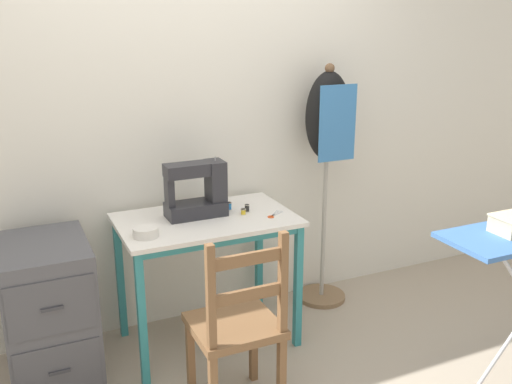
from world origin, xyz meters
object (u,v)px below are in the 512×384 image
object	(u,v)px
fabric_bowl	(146,232)
thread_spool_near_machine	(229,206)
thread_spool_far_edge	(247,208)
wooden_chair	(237,328)
thread_spool_mid_table	(243,212)
sewing_machine	(199,191)
dress_form	(328,133)
scissors	(273,215)
filing_cabinet	(50,313)

from	to	relation	value
fabric_bowl	thread_spool_near_machine	distance (m)	0.58
thread_spool_far_edge	wooden_chair	size ratio (longest dim) A/B	0.04
thread_spool_mid_table	fabric_bowl	bearing A→B (deg)	-169.91
sewing_machine	fabric_bowl	distance (m)	0.42
dress_form	thread_spool_far_edge	bearing A→B (deg)	-164.86
thread_spool_near_machine	wooden_chair	world-z (taller)	wooden_chair
thread_spool_mid_table	thread_spool_near_machine	bearing A→B (deg)	110.25
scissors	wooden_chair	size ratio (longest dim) A/B	0.13
scissors	filing_cabinet	world-z (taller)	scissors
sewing_machine	thread_spool_far_edge	xyz separation A→B (m)	(0.27, -0.05, -0.12)
fabric_bowl	thread_spool_near_machine	xyz separation A→B (m)	(0.54, 0.21, -0.00)
thread_spool_mid_table	thread_spool_far_edge	distance (m)	0.06
scissors	thread_spool_near_machine	size ratio (longest dim) A/B	2.68
scissors	thread_spool_near_machine	xyz separation A→B (m)	(-0.18, 0.20, 0.02)
sewing_machine	thread_spool_far_edge	world-z (taller)	sewing_machine
filing_cabinet	thread_spool_far_edge	bearing A→B (deg)	0.80
wooden_chair	dress_form	size ratio (longest dim) A/B	0.60
sewing_machine	fabric_bowl	xyz separation A→B (m)	(-0.35, -0.19, -0.12)
sewing_machine	fabric_bowl	bearing A→B (deg)	-151.57
thread_spool_near_machine	wooden_chair	distance (m)	0.84
fabric_bowl	filing_cabinet	xyz separation A→B (m)	(-0.49, 0.13, -0.41)
sewing_machine	scissors	bearing A→B (deg)	-25.52
thread_spool_far_edge	thread_spool_mid_table	bearing A→B (deg)	-135.94
sewing_machine	dress_form	bearing A→B (deg)	7.60
thread_spool_far_edge	filing_cabinet	distance (m)	1.18
fabric_bowl	dress_form	bearing A→B (deg)	14.02
wooden_chair	dress_form	world-z (taller)	dress_form
wooden_chair	filing_cabinet	world-z (taller)	wooden_chair
thread_spool_mid_table	scissors	bearing A→B (deg)	-31.63
wooden_chair	fabric_bowl	bearing A→B (deg)	119.07
thread_spool_far_edge	wooden_chair	xyz separation A→B (m)	(-0.34, -0.65, -0.34)
scissors	thread_spool_mid_table	distance (m)	0.17
scissors	thread_spool_near_machine	world-z (taller)	thread_spool_near_machine
scissors	thread_spool_mid_table	size ratio (longest dim) A/B	3.61
thread_spool_near_machine	thread_spool_far_edge	distance (m)	0.11
sewing_machine	filing_cabinet	world-z (taller)	sewing_machine
scissors	filing_cabinet	bearing A→B (deg)	174.75
wooden_chair	thread_spool_near_machine	bearing A→B (deg)	70.34
thread_spool_near_machine	scissors	bearing A→B (deg)	-47.17
filing_cabinet	dress_form	bearing A→B (deg)	6.06
sewing_machine	thread_spool_far_edge	bearing A→B (deg)	-10.56
scissors	thread_spool_near_machine	bearing A→B (deg)	132.83
dress_form	wooden_chair	bearing A→B (deg)	-139.56
filing_cabinet	sewing_machine	bearing A→B (deg)	4.43
thread_spool_mid_table	dress_form	size ratio (longest dim) A/B	0.02
scissors	filing_cabinet	distance (m)	1.28
fabric_bowl	scissors	world-z (taller)	fabric_bowl
scissors	wooden_chair	xyz separation A→B (m)	(-0.44, -0.52, -0.32)
sewing_machine	dress_form	xyz separation A→B (m)	(0.89, 0.12, 0.23)
fabric_bowl	filing_cabinet	size ratio (longest dim) A/B	0.17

